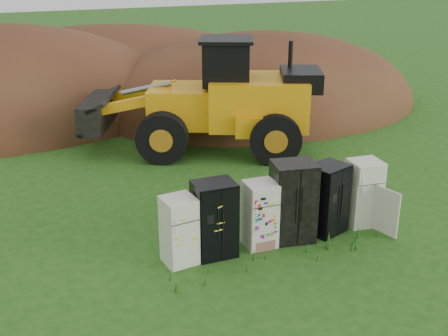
# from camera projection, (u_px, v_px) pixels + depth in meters

# --- Properties ---
(ground) EXTENTS (120.00, 120.00, 0.00)m
(ground) POSITION_uv_depth(u_px,v_px,m) (276.00, 241.00, 13.52)
(ground) COLOR #235215
(ground) RESTS_ON ground
(fridge_leftmost) EXTENTS (0.77, 0.74, 1.58)m
(fridge_leftmost) POSITION_uv_depth(u_px,v_px,m) (179.00, 231.00, 12.34)
(fridge_leftmost) COLOR white
(fridge_leftmost) RESTS_ON ground
(fridge_black_side) EXTENTS (0.95, 0.76, 1.78)m
(fridge_black_side) POSITION_uv_depth(u_px,v_px,m) (214.00, 219.00, 12.65)
(fridge_black_side) COLOR black
(fridge_black_side) RESTS_ON ground
(fridge_sticker) EXTENTS (0.74, 0.69, 1.60)m
(fridge_sticker) POSITION_uv_depth(u_px,v_px,m) (260.00, 214.00, 13.07)
(fridge_sticker) COLOR white
(fridge_sticker) RESTS_ON ground
(fridge_dark_mid) EXTENTS (1.14, 0.99, 1.96)m
(fridge_dark_mid) POSITION_uv_depth(u_px,v_px,m) (293.00, 201.00, 13.32)
(fridge_dark_mid) COLOR black
(fridge_dark_mid) RESTS_ON ground
(fridge_black_right) EXTENTS (1.07, 0.97, 1.76)m
(fridge_black_right) POSITION_uv_depth(u_px,v_px,m) (327.00, 199.00, 13.71)
(fridge_black_right) COLOR black
(fridge_black_right) RESTS_ON ground
(fridge_open_door) EXTENTS (0.84, 0.79, 1.70)m
(fridge_open_door) POSITION_uv_depth(u_px,v_px,m) (363.00, 193.00, 14.12)
(fridge_open_door) COLOR white
(fridge_open_door) RESTS_ON ground
(wheel_loader) EXTENTS (8.65, 6.27, 3.88)m
(wheel_loader) POSITION_uv_depth(u_px,v_px,m) (198.00, 96.00, 19.05)
(wheel_loader) COLOR #F3A210
(wheel_loader) RESTS_ON ground
(dirt_mound_right) EXTENTS (14.93, 10.95, 6.53)m
(dirt_mound_right) POSITION_uv_depth(u_px,v_px,m) (259.00, 105.00, 25.44)
(dirt_mound_right) COLOR #4F2719
(dirt_mound_right) RESTS_ON ground
(dirt_mound_left) EXTENTS (15.81, 11.86, 7.47)m
(dirt_mound_left) POSITION_uv_depth(u_px,v_px,m) (0.00, 114.00, 24.12)
(dirt_mound_left) COLOR #4F2719
(dirt_mound_left) RESTS_ON ground
(dirt_mound_back) EXTENTS (19.80, 13.20, 6.09)m
(dirt_mound_back) POSITION_uv_depth(u_px,v_px,m) (103.00, 86.00, 29.13)
(dirt_mound_back) COLOR #4F2719
(dirt_mound_back) RESTS_ON ground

